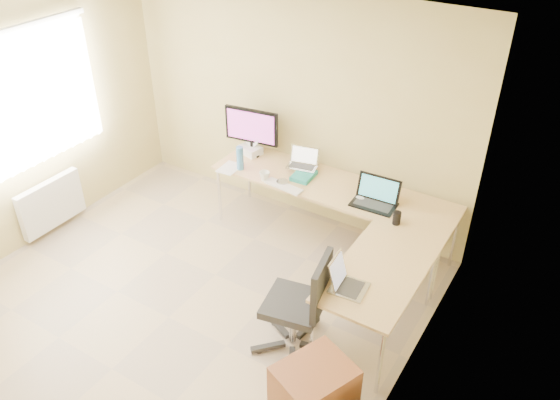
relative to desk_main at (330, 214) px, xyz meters
The scene contains 23 objects.
floor 2.02m from the desk_main, 111.40° to the right, with size 4.50×4.50×0.00m, color gray.
ceiling 2.99m from the desk_main, 111.40° to the right, with size 4.50×4.50×0.00m, color white.
wall_back 1.25m from the desk_main, 151.11° to the left, with size 4.50×4.50×0.00m, color tan.
wall_right 2.49m from the desk_main, 53.38° to the right, with size 4.50×4.50×0.00m, color tan.
desk_main is the anchor object (origin of this frame).
desk_return 1.40m from the desk_main, 45.73° to the right, with size 0.70×1.30×0.73m, color tan.
monitor 1.29m from the desk_main, behind, with size 0.64×0.21×0.55m, color black.
book_stack 0.51m from the desk_main, behind, with size 0.20×0.28×0.05m, color #1C7D76.
laptop_center 0.67m from the desk_main, 166.31° to the left, with size 0.32×0.25×0.21m, color silver.
laptop_black 0.74m from the desk_main, 12.71° to the right, with size 0.44×0.32×0.28m, color black.
keyboard 0.63m from the desk_main, 144.12° to the right, with size 0.43×0.12×0.02m, color silver.
mouse 0.53m from the desk_main, 14.00° to the right, with size 0.09×0.06×0.03m, color silver.
mug 0.83m from the desk_main, 156.22° to the right, with size 0.11×0.11×0.10m, color white.
cd_stack 0.65m from the desk_main, 152.00° to the right, with size 0.12×0.12×0.03m, color silver.
water_bottle 1.15m from the desk_main, 167.58° to the right, with size 0.08×0.08×0.27m, color #3E83C0.
papers 1.22m from the desk_main, 166.32° to the right, with size 0.20×0.28×0.01m, color silver.
white_box 1.21m from the desk_main, behind, with size 0.25×0.18×0.09m, color silver.
desk_fan 1.25m from the desk_main, 169.93° to the left, with size 0.21×0.21×0.27m, color white.
black_cup 0.98m from the desk_main, 19.64° to the right, with size 0.08×0.08×0.13m, color black.
laptop_return 1.67m from the desk_main, 57.61° to the right, with size 0.26×0.34×0.22m, color #BBBBBB.
office_chair 1.60m from the desk_main, 73.87° to the right, with size 0.61×0.61×1.02m, color black.
radiator 3.11m from the desk_main, 152.24° to the right, with size 0.09×0.80×0.55m, color white.
window 3.35m from the desk_main, 152.41° to the right, with size 0.10×1.80×1.40m, color white.
Camera 1 is at (2.91, -2.69, 3.80)m, focal length 36.02 mm.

